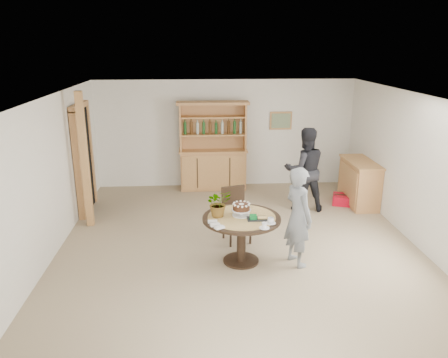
% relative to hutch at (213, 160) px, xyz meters
% --- Properties ---
extents(ground, '(7.00, 7.00, 0.00)m').
position_rel_hutch_xyz_m(ground, '(0.30, -3.24, -0.69)').
color(ground, tan).
rests_on(ground, ground).
extents(room_shell, '(6.04, 7.04, 2.52)m').
position_rel_hutch_xyz_m(room_shell, '(0.30, -3.23, 1.05)').
color(room_shell, white).
rests_on(room_shell, ground).
extents(doorway, '(0.13, 1.10, 2.18)m').
position_rel_hutch_xyz_m(doorway, '(-2.63, -1.24, 0.42)').
color(doorway, black).
rests_on(doorway, ground).
extents(pine_post, '(0.12, 0.12, 2.50)m').
position_rel_hutch_xyz_m(pine_post, '(-2.40, -2.04, 0.56)').
color(pine_post, tan).
rests_on(pine_post, ground).
extents(hutch, '(1.62, 0.54, 2.04)m').
position_rel_hutch_xyz_m(hutch, '(0.00, 0.00, 0.00)').
color(hutch, tan).
rests_on(hutch, ground).
extents(sideboard, '(0.54, 1.26, 0.94)m').
position_rel_hutch_xyz_m(sideboard, '(3.04, -1.24, -0.22)').
color(sideboard, tan).
rests_on(sideboard, ground).
extents(dining_table, '(1.20, 1.20, 0.76)m').
position_rel_hutch_xyz_m(dining_table, '(0.29, -3.66, -0.08)').
color(dining_table, black).
rests_on(dining_table, ground).
extents(dining_chair, '(0.52, 0.52, 0.95)m').
position_rel_hutch_xyz_m(dining_chair, '(0.27, -2.83, -0.15)').
color(dining_chair, black).
rests_on(dining_chair, ground).
extents(birthday_cake, '(0.30, 0.30, 0.20)m').
position_rel_hutch_xyz_m(birthday_cake, '(0.29, -3.61, 0.19)').
color(birthday_cake, white).
rests_on(birthday_cake, dining_table).
extents(flower_vase, '(0.47, 0.44, 0.42)m').
position_rel_hutch_xyz_m(flower_vase, '(-0.06, -3.61, 0.28)').
color(flower_vase, '#3F7233').
rests_on(flower_vase, dining_table).
extents(gift_tray, '(0.30, 0.20, 0.08)m').
position_rel_hutch_xyz_m(gift_tray, '(0.50, -3.78, 0.10)').
color(gift_tray, black).
rests_on(gift_tray, dining_table).
extents(coffee_cup_a, '(0.15, 0.15, 0.09)m').
position_rel_hutch_xyz_m(coffee_cup_a, '(0.69, -3.94, 0.11)').
color(coffee_cup_a, white).
rests_on(coffee_cup_a, dining_table).
extents(coffee_cup_b, '(0.15, 0.15, 0.08)m').
position_rel_hutch_xyz_m(coffee_cup_b, '(0.57, -4.11, 0.11)').
color(coffee_cup_b, white).
rests_on(coffee_cup_b, dining_table).
extents(napkins, '(0.24, 0.33, 0.03)m').
position_rel_hutch_xyz_m(napkins, '(-0.12, -3.97, 0.09)').
color(napkins, white).
rests_on(napkins, dining_table).
extents(teen_boy, '(0.56, 0.67, 1.56)m').
position_rel_hutch_xyz_m(teen_boy, '(1.14, -3.76, 0.09)').
color(teen_boy, slate).
rests_on(teen_boy, ground).
extents(adult_person, '(0.87, 0.69, 1.71)m').
position_rel_hutch_xyz_m(adult_person, '(1.78, -1.51, 0.17)').
color(adult_person, black).
rests_on(adult_person, ground).
extents(red_suitcase, '(0.70, 0.57, 0.21)m').
position_rel_hutch_xyz_m(red_suitcase, '(2.80, -1.28, -0.59)').
color(red_suitcase, red).
rests_on(red_suitcase, ground).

